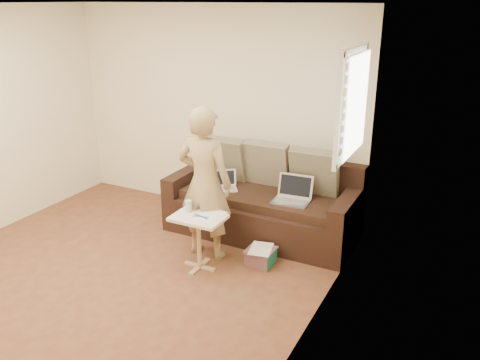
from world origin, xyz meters
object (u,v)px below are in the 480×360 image
at_px(person, 205,183).
at_px(striped_box, 261,256).
at_px(sofa, 262,200).
at_px(laptop_silver, 290,203).
at_px(laptop_white, 224,190).
at_px(drinking_glass, 188,206).
at_px(side_table, 199,242).

distance_m(person, striped_box, 0.97).
distance_m(sofa, person, 0.91).
bearing_deg(laptop_silver, person, -144.28).
height_order(laptop_silver, laptop_white, laptop_silver).
relative_size(laptop_silver, drinking_glass, 3.31).
xyz_separation_m(sofa, side_table, (-0.24, -1.03, -0.13)).
relative_size(sofa, side_table, 3.79).
bearing_deg(side_table, striped_box, 33.20).
bearing_deg(sofa, person, -113.54).
bearing_deg(laptop_white, striped_box, -72.70).
bearing_deg(laptop_white, laptop_silver, -36.56).
relative_size(laptop_white, side_table, 0.51).
height_order(sofa, laptop_silver, sofa).
xyz_separation_m(laptop_silver, person, (-0.73, -0.61, 0.31)).
distance_m(laptop_silver, side_table, 1.13).
relative_size(sofa, laptop_silver, 5.54).
bearing_deg(drinking_glass, sofa, 67.90).
bearing_deg(sofa, side_table, -102.99).
height_order(laptop_white, striped_box, laptop_white).
bearing_deg(drinking_glass, laptop_white, 92.86).
height_order(sofa, striped_box, sofa).
bearing_deg(side_table, drinking_glass, 157.32).
bearing_deg(person, side_table, 104.76).
xyz_separation_m(laptop_silver, drinking_glass, (-0.80, -0.83, 0.12)).
distance_m(laptop_silver, laptop_white, 0.84).
distance_m(laptop_silver, drinking_glass, 1.16).
xyz_separation_m(sofa, laptop_white, (-0.44, -0.13, 0.10)).
bearing_deg(person, sofa, -115.24).
relative_size(laptop_white, striped_box, 1.03).
distance_m(laptop_silver, striped_box, 0.70).
bearing_deg(side_table, laptop_white, 102.24).
relative_size(side_table, drinking_glass, 4.84).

